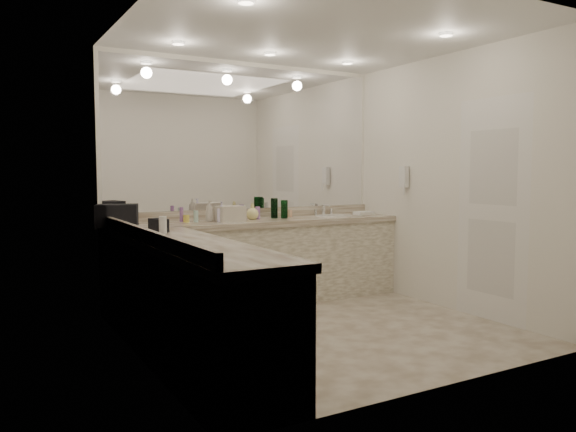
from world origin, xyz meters
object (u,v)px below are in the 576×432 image
cream_cosmetic_case (230,213)px  hand_towel (364,213)px  soap_bottle_a (209,211)px  wall_phone (404,177)px  black_toiletry_bag (117,215)px  sink (333,216)px  soap_bottle_c (252,211)px  soap_bottle_b (222,212)px

cream_cosmetic_case → hand_towel: 1.73m
hand_towel → soap_bottle_a: 1.93m
soap_bottle_a → hand_towel: bearing=-1.5°
wall_phone → black_toiletry_bag: 3.10m
sink → hand_towel: (0.42, -0.02, 0.02)m
sink → black_toiletry_bag: (-2.44, -0.01, 0.11)m
wall_phone → soap_bottle_a: 2.20m
hand_towel → soap_bottle_c: soap_bottle_c is taller
sink → soap_bottle_a: (-1.50, 0.04, 0.11)m
soap_bottle_a → soap_bottle_c: bearing=1.7°
sink → black_toiletry_bag: 2.44m
wall_phone → soap_bottle_c: wall_phone is taller
sink → hand_towel: hand_towel is taller
wall_phone → black_toiletry_bag: (-3.04, 0.49, -0.34)m
hand_towel → soap_bottle_a: soap_bottle_a is taller
black_toiletry_bag → soap_bottle_a: black_toiletry_bag is taller
sink → soap_bottle_c: soap_bottle_c is taller
hand_towel → soap_bottle_b: soap_bottle_b is taller
hand_towel → soap_bottle_c: 1.43m
sink → wall_phone: 0.91m
sink → soap_bottle_c: bearing=177.1°
soap_bottle_a → wall_phone: bearing=-14.3°
wall_phone → soap_bottle_a: bearing=165.7°
cream_cosmetic_case → soap_bottle_c: size_ratio=1.68×
wall_phone → soap_bottle_c: (-1.61, 0.55, -0.36)m
soap_bottle_a → soap_bottle_c: size_ratio=1.24×
sink → cream_cosmetic_case: (-1.30, -0.04, 0.09)m
black_toiletry_bag → soap_bottle_c: (1.43, 0.06, -0.02)m
hand_towel → soap_bottle_b: (-1.83, -0.04, 0.09)m
wall_phone → soap_bottle_b: wall_phone is taller
sink → soap_bottle_b: size_ratio=2.11×
wall_phone → cream_cosmetic_case: (-1.91, 0.46, -0.37)m
cream_cosmetic_case → soap_bottle_a: 0.21m
soap_bottle_b → hand_towel: bearing=1.4°
black_toiletry_bag → wall_phone: bearing=-9.1°
cream_cosmetic_case → sink: bearing=-5.9°
sink → cream_cosmetic_case: 1.31m
wall_phone → cream_cosmetic_case: bearing=166.4°
cream_cosmetic_case → hand_towel: bearing=-6.9°
sink → cream_cosmetic_case: cream_cosmetic_case is taller
wall_phone → hand_towel: bearing=110.5°
black_toiletry_bag → soap_bottle_b: 1.03m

